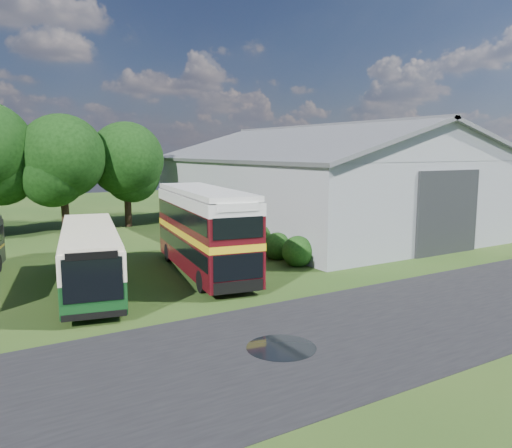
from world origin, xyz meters
TOP-DOWN VIEW (x-y plane):
  - ground at (0.00, 0.00)m, footprint 120.00×120.00m
  - asphalt_road at (3.00, -3.00)m, footprint 60.00×8.00m
  - puddle at (-1.50, -3.00)m, footprint 2.20×2.20m
  - storage_shed at (15.00, 15.98)m, footprint 18.80×24.80m
  - tree_right_a at (-3.00, 23.80)m, footprint 6.26×6.26m
  - tree_right_b at (2.00, 24.60)m, footprint 5.98×5.98m
  - shrub_front at (5.60, 6.00)m, footprint 1.70×1.70m
  - shrub_mid at (5.60, 8.00)m, footprint 1.60×1.60m
  - shrub_back at (5.60, 10.00)m, footprint 1.80×1.80m
  - bus_green_single at (-5.02, 6.89)m, footprint 4.34×10.41m
  - bus_maroon_double at (0.61, 7.09)m, footprint 4.02×10.21m

SIDE VIEW (x-z plane):
  - ground at x=0.00m, z-range 0.00..0.00m
  - asphalt_road at x=3.00m, z-range -0.01..0.01m
  - puddle at x=-1.50m, z-range -0.01..0.01m
  - shrub_front at x=5.60m, z-range -0.85..0.85m
  - shrub_mid at x=5.60m, z-range -0.80..0.80m
  - shrub_back at x=5.60m, z-range -0.90..0.90m
  - bus_green_single at x=-5.02m, z-range 0.09..2.89m
  - bus_maroon_double at x=0.61m, z-range 0.00..4.27m
  - storage_shed at x=15.00m, z-range 0.09..8.24m
  - tree_right_b at x=2.00m, z-range 1.21..9.66m
  - tree_right_a at x=-3.00m, z-range 1.27..10.10m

